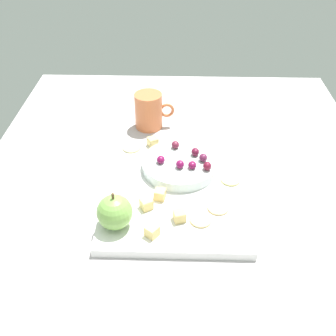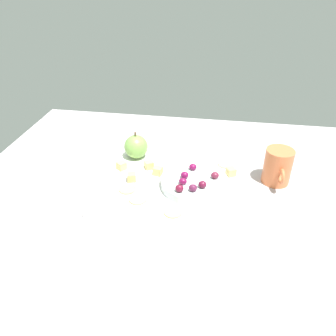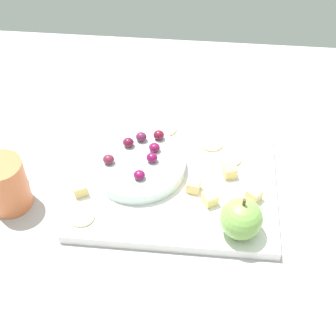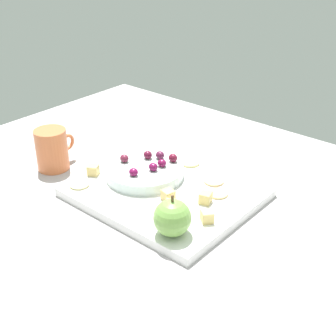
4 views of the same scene
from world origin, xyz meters
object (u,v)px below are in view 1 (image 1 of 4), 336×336
at_px(cracker_2, 201,220).
at_px(grape_3, 195,152).
at_px(cheese_cube_4, 152,231).
at_px(cracker_3, 131,148).
at_px(grape_5, 203,158).
at_px(cheese_cube_2, 153,142).
at_px(grape_1, 192,165).
at_px(cracker_1, 230,179).
at_px(grape_4, 175,145).
at_px(cheese_cube_0, 178,216).
at_px(cracker_0, 218,208).
at_px(platter, 175,192).
at_px(cheese_cube_1, 160,194).
at_px(apple_whole, 115,212).
at_px(serving_dish, 181,165).
at_px(grape_0, 161,160).
at_px(grape_2, 179,164).
at_px(cup, 149,111).
at_px(cheese_cube_3, 146,204).
at_px(grape_6, 207,166).

xyz_separation_m(cracker_2, grape_3, (0.18, 0.01, 0.03)).
distance_m(cheese_cube_4, cracker_3, 0.29).
xyz_separation_m(cracker_2, grape_5, (0.16, -0.01, 0.03)).
distance_m(cheese_cube_2, grape_1, 0.15).
height_order(cracker_1, grape_4, grape_4).
height_order(cheese_cube_0, cheese_cube_2, same).
distance_m(cracker_1, grape_4, 0.15).
distance_m(cracker_2, grape_1, 0.14).
xyz_separation_m(cheese_cube_4, cracker_0, (0.08, -0.13, -0.01)).
bearing_deg(cracker_3, platter, -143.58).
height_order(cheese_cube_1, grape_3, grape_3).
height_order(cheese_cube_0, cracker_3, cheese_cube_0).
bearing_deg(apple_whole, serving_dish, -34.65).
bearing_deg(cheese_cube_4, grape_0, -2.36).
distance_m(cracker_3, grape_1, 0.18).
relative_size(cheese_cube_2, cracker_0, 0.51).
relative_size(cracker_1, grape_2, 2.13).
relative_size(cracker_3, grape_4, 2.13).
bearing_deg(grape_4, serving_dish, -163.91).
xyz_separation_m(apple_whole, cracker_0, (0.05, -0.20, -0.03)).
relative_size(cheese_cube_4, grape_5, 1.09).
distance_m(grape_3, cup, 0.22).
bearing_deg(grape_2, cheese_cube_3, 148.85).
distance_m(cheese_cube_4, cracker_1, 0.23).
xyz_separation_m(cheese_cube_4, cracker_2, (0.04, -0.09, -0.01)).
xyz_separation_m(cracker_2, cup, (0.37, 0.12, 0.03)).
distance_m(grape_1, cup, 0.26).
height_order(cheese_cube_1, grape_6, grape_6).
distance_m(cheese_cube_0, cracker_1, 0.17).
bearing_deg(serving_dish, cheese_cube_2, 37.38).
xyz_separation_m(cracker_0, cracker_3, (0.21, 0.19, 0.00)).
xyz_separation_m(serving_dish, cheese_cube_0, (-0.16, 0.01, -0.00)).
bearing_deg(cracker_3, cracker_1, -116.68).
bearing_deg(cracker_2, grape_1, 6.17).
height_order(serving_dish, cup, cup).
bearing_deg(platter, cheese_cube_0, -176.32).
height_order(cracker_1, cup, cup).
height_order(cheese_cube_0, cracker_1, cheese_cube_0).
distance_m(grape_0, cup, 0.22).
distance_m(cracker_2, grape_4, 0.22).
xyz_separation_m(cheese_cube_4, cracker_3, (0.28, 0.07, -0.01)).
xyz_separation_m(platter, cup, (0.28, 0.07, 0.04)).
distance_m(grape_0, grape_2, 0.04).
xyz_separation_m(cheese_cube_1, grape_0, (0.09, 0.00, 0.02)).
distance_m(serving_dish, grape_2, 0.03).
distance_m(grape_1, grape_5, 0.04).
relative_size(serving_dish, cracker_3, 3.97).
height_order(cheese_cube_2, grape_5, grape_5).
relative_size(cheese_cube_1, cheese_cube_3, 1.00).
relative_size(apple_whole, grape_3, 3.39).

